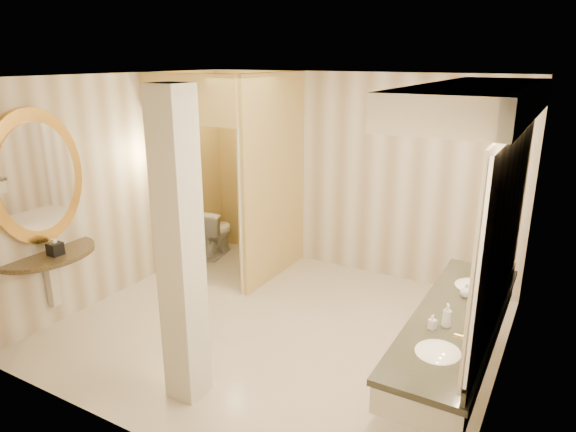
# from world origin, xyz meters

# --- Properties ---
(floor) EXTENTS (4.50, 4.50, 0.00)m
(floor) POSITION_xyz_m (0.00, 0.00, 0.00)
(floor) COLOR beige
(floor) RESTS_ON ground
(ceiling) EXTENTS (4.50, 4.50, 0.00)m
(ceiling) POSITION_xyz_m (0.00, 0.00, 2.70)
(ceiling) COLOR white
(ceiling) RESTS_ON wall_back
(wall_back) EXTENTS (4.50, 0.02, 2.70)m
(wall_back) POSITION_xyz_m (0.00, 2.00, 1.35)
(wall_back) COLOR beige
(wall_back) RESTS_ON floor
(wall_front) EXTENTS (4.50, 0.02, 2.70)m
(wall_front) POSITION_xyz_m (0.00, -2.00, 1.35)
(wall_front) COLOR beige
(wall_front) RESTS_ON floor
(wall_left) EXTENTS (0.02, 4.00, 2.70)m
(wall_left) POSITION_xyz_m (-2.25, 0.00, 1.35)
(wall_left) COLOR beige
(wall_left) RESTS_ON floor
(wall_right) EXTENTS (0.02, 4.00, 2.70)m
(wall_right) POSITION_xyz_m (2.25, 0.00, 1.35)
(wall_right) COLOR beige
(wall_right) RESTS_ON floor
(toilet_closet) EXTENTS (1.50, 1.55, 2.70)m
(toilet_closet) POSITION_xyz_m (-1.13, 0.97, 1.39)
(toilet_closet) COLOR #DBCC73
(toilet_closet) RESTS_ON floor
(wall_sconce) EXTENTS (0.14, 0.14, 0.42)m
(wall_sconce) POSITION_xyz_m (-1.93, 0.43, 1.73)
(wall_sconce) COLOR #C18A3E
(wall_sconce) RESTS_ON toilet_closet
(vanity) EXTENTS (0.75, 2.56, 2.09)m
(vanity) POSITION_xyz_m (1.98, -0.40, 1.63)
(vanity) COLOR beige
(vanity) RESTS_ON floor
(console_shelf) EXTENTS (1.09, 1.09, 2.00)m
(console_shelf) POSITION_xyz_m (-2.21, -1.15, 1.35)
(console_shelf) COLOR black
(console_shelf) RESTS_ON floor
(pillar) EXTENTS (0.29, 0.29, 2.70)m
(pillar) POSITION_xyz_m (-0.11, -1.37, 1.35)
(pillar) COLOR beige
(pillar) RESTS_ON floor
(tissue_box) EXTENTS (0.14, 0.14, 0.13)m
(tissue_box) POSITION_xyz_m (-2.04, -1.16, 0.94)
(tissue_box) COLOR black
(tissue_box) RESTS_ON console_shelf
(toilet) EXTENTS (0.55, 0.79, 0.73)m
(toilet) POSITION_xyz_m (-1.95, 1.43, 0.37)
(toilet) COLOR white
(toilet) RESTS_ON floor
(soap_bottle_a) EXTENTS (0.07, 0.07, 0.12)m
(soap_bottle_a) POSITION_xyz_m (1.83, -0.74, 0.93)
(soap_bottle_a) COLOR beige
(soap_bottle_a) RESTS_ON vanity
(soap_bottle_b) EXTENTS (0.14, 0.14, 0.13)m
(soap_bottle_b) POSITION_xyz_m (1.94, -0.05, 0.94)
(soap_bottle_b) COLOR silver
(soap_bottle_b) RESTS_ON vanity
(soap_bottle_c) EXTENTS (0.10, 0.10, 0.20)m
(soap_bottle_c) POSITION_xyz_m (1.92, -0.65, 0.97)
(soap_bottle_c) COLOR #C6B28C
(soap_bottle_c) RESTS_ON vanity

